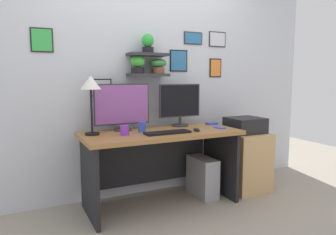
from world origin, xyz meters
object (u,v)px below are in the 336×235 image
at_px(keyboard, 168,132).
at_px(desk_lamp, 91,87).
at_px(monitor_left, 122,106).
at_px(drawer_cabinet, 244,161).
at_px(scissors_tray, 212,124).
at_px(coffee_mug, 124,130).
at_px(computer_tower_right, 202,177).
at_px(desk, 159,151).
at_px(pen_cup, 142,127).
at_px(printer, 245,125).
at_px(monitor_right, 180,103).
at_px(computer_mouse, 197,130).
at_px(cell_phone, 219,128).

xyz_separation_m(keyboard, desk_lamp, (-0.65, 0.24, 0.43)).
bearing_deg(monitor_left, drawer_cabinet, -9.45).
xyz_separation_m(scissors_tray, drawer_cabinet, (0.34, -0.15, -0.43)).
height_order(keyboard, desk_lamp, desk_lamp).
bearing_deg(monitor_left, keyboard, -48.01).
height_order(desk_lamp, coffee_mug, desk_lamp).
bearing_deg(desk_lamp, computer_tower_right, -3.43).
xyz_separation_m(monitor_left, desk_lamp, (-0.33, -0.12, 0.20)).
xyz_separation_m(desk, drawer_cabinet, (1.04, -0.06, -0.21)).
height_order(pen_cup, printer, pen_cup).
xyz_separation_m(desk, monitor_right, (0.32, 0.16, 0.46)).
distance_m(monitor_left, coffee_mug, 0.33).
xyz_separation_m(monitor_left, monitor_right, (0.65, -0.00, 0.01)).
bearing_deg(pen_cup, computer_mouse, -19.61).
relative_size(keyboard, drawer_cabinet, 0.67).
bearing_deg(printer, monitor_left, 170.55).
relative_size(cell_phone, coffee_mug, 1.56).
relative_size(desk, printer, 4.06).
height_order(drawer_cabinet, printer, printer).
distance_m(monitor_right, computer_tower_right, 0.83).
distance_m(keyboard, desk_lamp, 0.82).
relative_size(monitor_left, keyboard, 1.28).
height_order(desk_lamp, computer_tower_right, desk_lamp).
xyz_separation_m(desk, monitor_left, (-0.32, 0.16, 0.45)).
distance_m(monitor_left, drawer_cabinet, 1.53).
bearing_deg(coffee_mug, monitor_left, 75.98).
distance_m(pen_cup, computer_tower_right, 0.91).
bearing_deg(drawer_cabinet, scissors_tray, 155.91).
height_order(cell_phone, computer_tower_right, cell_phone).
relative_size(scissors_tray, printer, 0.32).
height_order(desk, monitor_left, monitor_left).
xyz_separation_m(desk_lamp, scissors_tray, (1.34, 0.05, -0.43)).
bearing_deg(printer, computer_mouse, -168.85).
distance_m(keyboard, drawer_cabinet, 1.13).
xyz_separation_m(cell_phone, pen_cup, (-0.81, 0.12, 0.05)).
bearing_deg(printer, pen_cup, 178.28).
distance_m(cell_phone, scissors_tray, 0.25).
relative_size(scissors_tray, computer_tower_right, 0.29).
height_order(pen_cup, drawer_cabinet, pen_cup).
relative_size(keyboard, pen_cup, 4.40).
height_order(monitor_left, drawer_cabinet, monitor_left).
distance_m(monitor_left, cell_phone, 1.02).
xyz_separation_m(keyboard, computer_mouse, (0.31, -0.01, 0.01)).
bearing_deg(pen_cup, keyboard, -42.23).
distance_m(coffee_mug, printer, 1.43).
distance_m(monitor_right, pen_cup, 0.58).
distance_m(cell_phone, printer, 0.42).
bearing_deg(monitor_right, monitor_left, 179.98).
bearing_deg(drawer_cabinet, monitor_right, 162.38).
relative_size(desk, computer_tower_right, 3.68).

